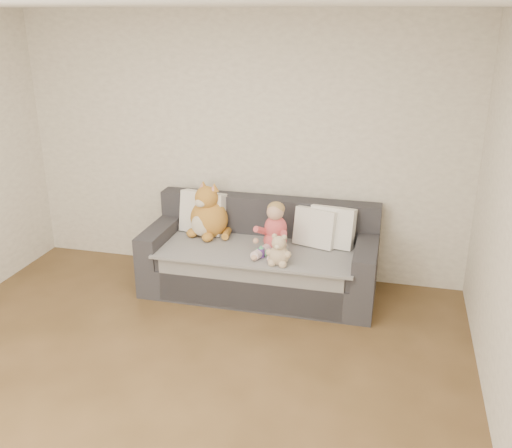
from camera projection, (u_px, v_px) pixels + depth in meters
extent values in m
plane|color=brown|center=(142.00, 419.00, 3.82)|extent=(5.00, 5.00, 0.00)
plane|color=white|center=(107.00, 5.00, 2.91)|extent=(5.00, 5.00, 0.00)
plane|color=beige|center=(240.00, 148.00, 5.64)|extent=(4.50, 0.00, 4.50)
cube|color=#2D2C32|center=(260.00, 277.00, 5.53)|extent=(2.20, 0.90, 0.30)
cube|color=#2D2C32|center=(259.00, 257.00, 5.43)|extent=(1.90, 0.80, 0.15)
cube|color=#2D2C32|center=(268.00, 216.00, 5.68)|extent=(2.20, 0.20, 0.40)
cube|color=#2D2C32|center=(162.00, 239.00, 5.66)|extent=(0.20, 0.90, 0.30)
cube|color=#2D2C32|center=(366.00, 259.00, 5.20)|extent=(0.20, 0.90, 0.30)
cube|color=#969699|center=(259.00, 249.00, 5.38)|extent=(1.85, 0.88, 0.02)
cube|color=#969699|center=(248.00, 290.00, 5.11)|extent=(1.70, 0.02, 0.41)
cube|color=white|center=(203.00, 212.00, 5.69)|extent=(0.48, 0.28, 0.43)
cube|color=white|center=(315.00, 228.00, 5.37)|extent=(0.43, 0.28, 0.37)
cube|color=white|center=(332.00, 227.00, 5.36)|extent=(0.45, 0.26, 0.40)
ellipsoid|color=#DD4E4F|center=(275.00, 240.00, 5.32)|extent=(0.22, 0.18, 0.18)
ellipsoid|color=#DD4E4F|center=(276.00, 227.00, 5.29)|extent=(0.21, 0.18, 0.23)
ellipsoid|color=#DBAA8C|center=(275.00, 212.00, 5.22)|extent=(0.16, 0.16, 0.16)
ellipsoid|color=tan|center=(276.00, 209.00, 5.23)|extent=(0.16, 0.16, 0.13)
cylinder|color=#DD4E4F|center=(262.00, 231.00, 5.27)|extent=(0.15, 0.22, 0.14)
cylinder|color=#DD4E4F|center=(284.00, 234.00, 5.20)|extent=(0.10, 0.22, 0.14)
ellipsoid|color=#DBAA8C|center=(256.00, 241.00, 5.23)|extent=(0.05, 0.05, 0.05)
ellipsoid|color=#DBAA8C|center=(284.00, 245.00, 5.14)|extent=(0.05, 0.05, 0.05)
cylinder|color=#E5B2C6|center=(262.00, 252.00, 5.20)|extent=(0.15, 0.29, 0.09)
cylinder|color=#E5B2C6|center=(275.00, 254.00, 5.15)|extent=(0.09, 0.28, 0.09)
ellipsoid|color=#DBAA8C|center=(254.00, 257.00, 5.09)|extent=(0.06, 0.09, 0.05)
ellipsoid|color=#DBAA8C|center=(271.00, 260.00, 5.03)|extent=(0.06, 0.09, 0.05)
ellipsoid|color=gold|center=(209.00, 219.00, 5.63)|extent=(0.38, 0.32, 0.40)
ellipsoid|color=beige|center=(201.00, 225.00, 5.54)|extent=(0.20, 0.09, 0.22)
ellipsoid|color=gold|center=(206.00, 198.00, 5.53)|extent=(0.23, 0.23, 0.23)
ellipsoid|color=beige|center=(200.00, 203.00, 5.46)|extent=(0.11, 0.07, 0.08)
cone|color=gold|center=(203.00, 185.00, 5.56)|extent=(0.11, 0.11, 0.08)
cone|color=pink|center=(202.00, 186.00, 5.55)|extent=(0.07, 0.07, 0.05)
cone|color=gold|center=(214.00, 187.00, 5.48)|extent=(0.11, 0.11, 0.08)
cone|color=pink|center=(213.00, 188.00, 5.47)|extent=(0.07, 0.07, 0.05)
ellipsoid|color=gold|center=(192.00, 233.00, 5.61)|extent=(0.11, 0.13, 0.09)
ellipsoid|color=gold|center=(208.00, 237.00, 5.51)|extent=(0.11, 0.13, 0.09)
cylinder|color=gold|center=(227.00, 233.00, 5.62)|extent=(0.11, 0.26, 0.09)
ellipsoid|color=tan|center=(279.00, 255.00, 5.00)|extent=(0.18, 0.15, 0.18)
ellipsoid|color=tan|center=(279.00, 243.00, 4.95)|extent=(0.13, 0.13, 0.13)
ellipsoid|color=tan|center=(274.00, 236.00, 4.95)|extent=(0.05, 0.05, 0.05)
ellipsoid|color=tan|center=(284.00, 237.00, 4.92)|extent=(0.05, 0.05, 0.05)
ellipsoid|color=beige|center=(277.00, 247.00, 4.91)|extent=(0.05, 0.05, 0.05)
ellipsoid|color=tan|center=(269.00, 252.00, 4.99)|extent=(0.07, 0.07, 0.07)
ellipsoid|color=tan|center=(288.00, 255.00, 4.94)|extent=(0.07, 0.07, 0.07)
ellipsoid|color=tan|center=(272.00, 263.00, 4.98)|extent=(0.07, 0.07, 0.07)
ellipsoid|color=tan|center=(283.00, 264.00, 4.95)|extent=(0.07, 0.07, 0.07)
ellipsoid|color=white|center=(281.00, 249.00, 5.20)|extent=(0.14, 0.18, 0.13)
ellipsoid|color=white|center=(280.00, 247.00, 5.10)|extent=(0.09, 0.09, 0.09)
ellipsoid|color=black|center=(277.00, 242.00, 5.10)|extent=(0.03, 0.03, 0.03)
ellipsoid|color=black|center=(284.00, 242.00, 5.10)|extent=(0.03, 0.03, 0.03)
cylinder|color=#603798|center=(261.00, 253.00, 5.15)|extent=(0.07, 0.07, 0.08)
cone|color=#46B876|center=(261.00, 247.00, 5.14)|extent=(0.06, 0.06, 0.03)
cylinder|color=#46B876|center=(256.00, 251.00, 5.17)|extent=(0.01, 0.01, 0.06)
cylinder|color=#46B876|center=(266.00, 253.00, 5.14)|extent=(0.01, 0.01, 0.06)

